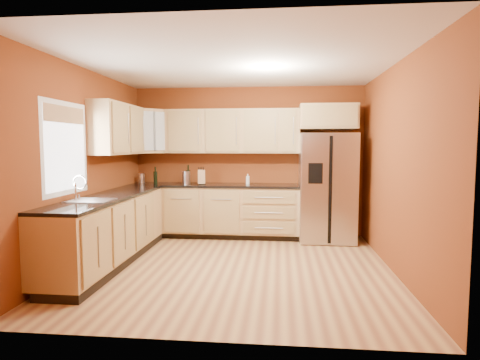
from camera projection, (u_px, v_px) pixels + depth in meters
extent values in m
plane|color=#985E3A|center=(235.00, 267.00, 5.23)|extent=(4.00, 4.00, 0.00)
plane|color=silver|center=(235.00, 64.00, 5.00)|extent=(4.00, 4.00, 0.00)
cube|color=maroon|center=(247.00, 161.00, 7.10)|extent=(4.00, 0.04, 2.60)
cube|color=maroon|center=(206.00, 182.00, 3.13)|extent=(4.00, 0.04, 2.60)
cube|color=maroon|center=(85.00, 167.00, 5.31)|extent=(0.04, 4.00, 2.60)
cube|color=maroon|center=(396.00, 169.00, 4.91)|extent=(0.04, 4.00, 2.60)
cube|color=tan|center=(214.00, 212.00, 6.93)|extent=(2.90, 0.60, 0.88)
cube|color=tan|center=(109.00, 231.00, 5.36)|extent=(0.60, 2.80, 0.88)
cube|color=black|center=(214.00, 185.00, 6.88)|extent=(2.90, 0.62, 0.04)
cube|color=black|center=(108.00, 197.00, 5.32)|extent=(0.62, 2.80, 0.04)
cube|color=tan|center=(232.00, 131.00, 6.91)|extent=(2.30, 0.33, 0.75)
cube|color=tan|center=(118.00, 129.00, 5.97)|extent=(0.33, 1.35, 0.75)
cube|color=tan|center=(149.00, 131.00, 6.89)|extent=(0.67, 0.67, 0.75)
cube|color=tan|center=(328.00, 117.00, 6.60)|extent=(0.92, 0.60, 0.40)
cube|color=#B7B7BC|center=(327.00, 187.00, 6.63)|extent=(0.90, 0.75, 1.78)
cube|color=white|center=(66.00, 148.00, 4.79)|extent=(0.03, 0.90, 1.00)
cylinder|color=#B7B7BC|center=(186.00, 178.00, 6.86)|extent=(0.15, 0.15, 0.22)
cylinder|color=#B7B7BC|center=(142.00, 178.00, 7.06)|extent=(0.12, 0.12, 0.17)
cube|color=#A57850|center=(201.00, 177.00, 6.84)|extent=(0.14, 0.13, 0.24)
cylinder|color=white|center=(248.00, 179.00, 6.84)|extent=(0.08, 0.08, 0.18)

